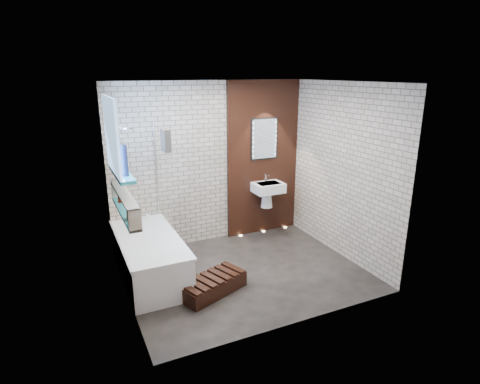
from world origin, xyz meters
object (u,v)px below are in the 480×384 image
bath_screen (163,177)px  led_mirror (264,139)px  bathtub (150,257)px  walnut_step (212,286)px  washbasin (268,191)px

bath_screen → led_mirror: bearing=10.7°
bathtub → walnut_step: size_ratio=1.99×
bath_screen → walnut_step: 1.70m
bath_screen → walnut_step: size_ratio=1.60×
bath_screen → led_mirror: size_ratio=2.00×
bathtub → walnut_step: bearing=-50.2°
bathtub → washbasin: bearing=16.0°
bathtub → led_mirror: size_ratio=2.49×
bathtub → walnut_step: bathtub is taller
bathtub → led_mirror: 2.68m
bath_screen → washbasin: size_ratio=2.41×
bathtub → led_mirror: led_mirror is taller
bath_screen → bathtub: bearing=-128.9°
led_mirror → walnut_step: size_ratio=0.80×
bath_screen → washbasin: (1.82, 0.18, -0.49)m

